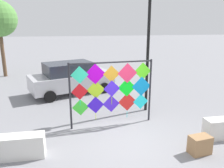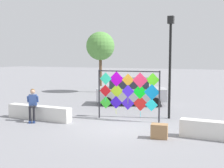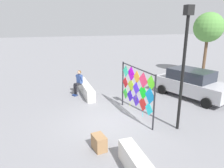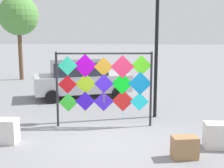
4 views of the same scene
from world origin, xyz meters
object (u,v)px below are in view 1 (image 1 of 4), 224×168
Objects in this scene: cardboard_box_large at (200,145)px; kite_display_rack at (113,87)px; lamp_post at (148,39)px; parked_car at (71,78)px.

kite_display_rack is at bearing 131.67° from cardboard_box_large.
lamp_post reaches higher than kite_display_rack.
parked_car is at bearing 135.38° from lamp_post.
parked_car is at bearing 118.35° from cardboard_box_large.
lamp_post is at bearing -44.62° from parked_car.
cardboard_box_large is at bearing -61.65° from parked_car.
lamp_post reaches higher than cardboard_box_large.
lamp_post is (3.11, -3.07, 2.17)m from parked_car.
lamp_post is (-0.44, 3.50, 2.74)m from cardboard_box_large.
parked_car is 0.94× the size of lamp_post.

